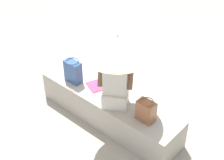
# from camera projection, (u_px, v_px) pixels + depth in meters

# --- Properties ---
(ground_plane) EXTENTS (14.00, 14.00, 0.00)m
(ground_plane) POSITION_uv_depth(u_px,v_px,m) (109.00, 120.00, 5.10)
(ground_plane) COLOR #9E9384
(stone_bench) EXTENTS (2.32, 0.57, 0.46)m
(stone_bench) POSITION_uv_depth(u_px,v_px,m) (109.00, 108.00, 4.96)
(stone_bench) COLOR #A8A093
(stone_bench) RESTS_ON ground
(person_seated) EXTENTS (0.50, 0.42, 0.90)m
(person_seated) POSITION_uv_depth(u_px,v_px,m) (115.00, 82.00, 4.45)
(person_seated) COLOR beige
(person_seated) RESTS_ON stone_bench
(parasol) EXTENTS (0.97, 0.97, 1.13)m
(parasol) POSITION_uv_depth(u_px,v_px,m) (117.00, 44.00, 4.06)
(parasol) COLOR #B7B7BC
(parasol) RESTS_ON stone_bench
(handbag_black) EXTENTS (0.27, 0.20, 0.37)m
(handbag_black) POSITION_uv_depth(u_px,v_px,m) (73.00, 71.00, 5.01)
(handbag_black) COLOR #335184
(handbag_black) RESTS_ON stone_bench
(tote_bag_canvas) EXTENTS (0.24, 0.18, 0.31)m
(tote_bag_canvas) POSITION_uv_depth(u_px,v_px,m) (146.00, 111.00, 4.33)
(tote_bag_canvas) COLOR brown
(tote_bag_canvas) RESTS_ON stone_bench
(magazine) EXTENTS (0.34, 0.29, 0.01)m
(magazine) POSITION_uv_depth(u_px,v_px,m) (95.00, 86.00, 5.01)
(magazine) COLOR #D83866
(magazine) RESTS_ON stone_bench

